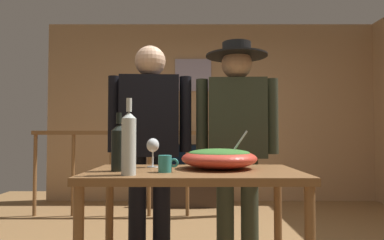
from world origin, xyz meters
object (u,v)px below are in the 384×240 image
framed_picture (192,75)px  wine_bottle_dark (117,147)px  tv_console (183,190)px  mug_teal (164,164)px  stair_railing (162,162)px  flat_screen_tv (183,157)px  person_standing_right (235,132)px  wine_bottle_clear (127,142)px  salad_bowl (218,157)px  serving_table (192,188)px  wine_glass (151,147)px  person_standing_left (148,135)px

framed_picture → wine_bottle_dark: 3.43m
tv_console → mug_teal: mug_teal is taller
stair_railing → flat_screen_tv: (0.24, 0.59, 0.02)m
mug_teal → person_standing_right: bearing=57.5°
framed_picture → wine_bottle_clear: size_ratio=1.44×
flat_screen_tv → wine_bottle_dark: bearing=-95.7°
tv_console → flat_screen_tv: bearing=-90.0°
stair_railing → salad_bowl: (0.50, -2.23, 0.21)m
serving_table → stair_railing: bearing=98.8°
wine_bottle_dark → serving_table: bearing=7.1°
framed_picture → flat_screen_tv: (-0.12, -0.32, -1.21)m
serving_table → wine_bottle_dark: wine_bottle_dark is taller
wine_glass → person_standing_left: (-0.08, 0.49, 0.07)m
stair_railing → wine_glass: size_ratio=13.90×
tv_console → person_standing_left: (-0.21, -2.29, 0.79)m
salad_bowl → person_standing_left: bearing=129.9°
stair_railing → tv_console: (0.24, 0.62, -0.45)m
salad_bowl → wine_bottle_clear: size_ratio=1.16×
framed_picture → person_standing_left: (-0.33, -2.58, -0.90)m
serving_table → wine_bottle_clear: (-0.32, -0.23, 0.26)m
salad_bowl → wine_bottle_dark: bearing=-167.2°
tv_console → person_standing_right: (0.44, -2.29, 0.81)m
wine_glass → person_standing_left: person_standing_left is taller
wine_bottle_dark → person_standing_right: person_standing_right is taller
flat_screen_tv → wine_glass: 2.76m
flat_screen_tv → wine_bottle_dark: size_ratio=1.79×
tv_console → framed_picture: bearing=67.1°
framed_picture → salad_bowl: 3.31m
stair_railing → wine_glass: bearing=-87.1°
tv_console → mug_teal: (-0.03, -3.04, 0.64)m
flat_screen_tv → wine_bottle_dark: (-0.29, -2.95, 0.26)m
framed_picture → tv_console: bearing=-112.9°
wine_bottle_clear → mug_teal: size_ratio=3.52×
tv_console → serving_table: serving_table is taller
framed_picture → serving_table: (-0.01, -3.22, -1.19)m
flat_screen_tv → salad_bowl: salad_bowl is taller
flat_screen_tv → salad_bowl: (0.26, -2.82, 0.19)m
serving_table → person_standing_left: person_standing_left is taller
salad_bowl → mug_teal: bearing=-148.7°
stair_railing → wine_glass: (0.11, -2.16, 0.27)m
wine_bottle_dark → person_standing_left: (0.08, 0.69, 0.06)m
salad_bowl → framed_picture: bearing=92.6°
wine_bottle_clear → person_standing_left: bearing=90.3°
flat_screen_tv → person_standing_left: size_ratio=0.34×
serving_table → person_standing_left: size_ratio=0.69×
framed_picture → wine_bottle_dark: (-0.42, -3.27, -0.95)m
serving_table → mug_teal: size_ratio=10.78×
salad_bowl → person_standing_right: size_ratio=0.26×
person_standing_left → salad_bowl: bearing=127.3°
tv_console → salad_bowl: bearing=-84.7°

